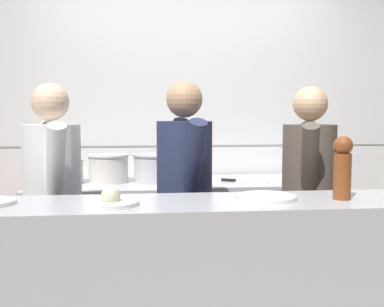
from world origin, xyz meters
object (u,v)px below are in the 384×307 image
chefs_knife (240,181)px  sauce_pot (108,168)px  stock_pot (63,171)px  chef_line (308,201)px  plated_dish_dessert (266,197)px  braising_pot (155,167)px  oven_range (111,243)px  mixing_bowl_steel (288,174)px  pepper_mill (343,166)px  chef_sous (185,202)px  plated_dish_appetiser (111,200)px  chef_head_cook (53,207)px

chefs_knife → sauce_pot: bearing=172.7°
stock_pot → chef_line: chef_line is taller
sauce_pot → plated_dish_dessert: 1.60m
chefs_knife → stock_pot: bearing=175.5°
braising_pot → oven_range: bearing=-174.1°
mixing_bowl_steel → chefs_knife: size_ratio=0.65×
oven_range → braising_pot: bearing=5.9°
braising_pot → pepper_mill: size_ratio=1.15×
pepper_mill → chef_line: 0.74m
plated_dish_dessert → chef_sous: (-0.33, 0.61, -0.14)m
stock_pot → plated_dish_appetiser: size_ratio=1.28×
sauce_pot → pepper_mill: pepper_mill is taller
plated_dish_appetiser → plated_dish_dessert: plated_dish_appetiser is taller
plated_dish_dessert → pepper_mill: 0.38m
braising_pot → mixing_bowl_steel: (1.03, 0.03, -0.07)m
chefs_knife → plated_dish_appetiser: bearing=-123.0°
plated_dish_appetiser → chef_sous: 0.79m
braising_pot → pepper_mill: (0.83, -1.40, 0.16)m
oven_range → braising_pot: (0.34, 0.03, 0.56)m
chefs_knife → chef_line: bearing=-64.1°
oven_range → plated_dish_appetiser: size_ratio=4.74×
braising_pot → plated_dish_appetiser: size_ratio=1.40×
plated_dish_appetiser → chef_sous: (0.38, 0.68, -0.15)m
oven_range → plated_dish_appetiser: bearing=-85.2°
sauce_pot → chef_line: size_ratio=0.19×
stock_pot → chef_line: size_ratio=0.19×
mixing_bowl_steel → plated_dish_appetiser: size_ratio=0.90×
sauce_pot → mixing_bowl_steel: 1.38m
sauce_pot → chef_line: 1.47m
stock_pot → chef_line: 1.75m
chefs_knife → chef_line: size_ratio=0.21×
oven_range → pepper_mill: pepper_mill is taller
stock_pot → chef_line: bearing=-24.0°
pepper_mill → chef_head_cook: 1.59m
oven_range → plated_dish_dessert: (0.82, -1.32, 0.58)m
chef_head_cook → braising_pot: bearing=35.2°
stock_pot → chef_head_cook: 0.76m
plated_dish_dessert → chef_line: bearing=55.3°
chef_sous → braising_pot: bearing=93.0°
plated_dish_appetiser → chef_line: 1.35m
plated_dish_dessert → chef_line: (0.44, 0.63, -0.15)m
plated_dish_appetiser → chef_head_cook: 0.77m
plated_dish_dessert → chef_head_cook: (-1.08, 0.59, -0.15)m
mixing_bowl_steel → chef_line: 0.77m
pepper_mill → chef_line: size_ratio=0.19×
oven_range → plated_dish_dessert: plated_dish_dessert is taller
stock_pot → braising_pot: 0.67m
sauce_pot → chef_head_cook: chef_head_cook is taller
chefs_knife → pepper_mill: size_ratio=1.13×
stock_pot → mixing_bowl_steel: bearing=1.5°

